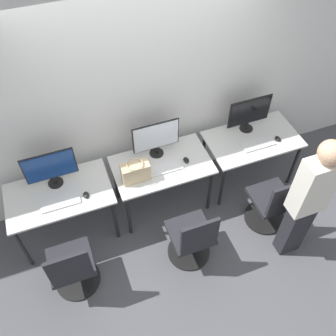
{
  "coord_description": "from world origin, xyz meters",
  "views": [
    {
      "loc": [
        -0.9,
        -2.25,
        3.88
      ],
      "look_at": [
        0.0,
        0.13,
        0.88
      ],
      "focal_mm": 40.0,
      "sensor_mm": 36.0,
      "label": 1
    }
  ],
  "objects_px": {
    "keyboard_right": "(258,144)",
    "person_right": "(308,199)",
    "office_chair_center": "(192,240)",
    "mouse_left": "(86,195)",
    "office_chair_right": "(272,204)",
    "handbag": "(136,172)",
    "monitor_right": "(249,113)",
    "office_chair_left": "(73,269)",
    "monitor_center": "(156,138)",
    "mouse_center": "(186,160)",
    "mouse_right": "(278,139)",
    "keyboard_left": "(60,203)",
    "keyboard_center": "(164,169)",
    "monitor_left": "(50,168)"
  },
  "relations": [
    {
      "from": "keyboard_right",
      "to": "person_right",
      "type": "relative_size",
      "value": 0.24
    },
    {
      "from": "office_chair_center",
      "to": "keyboard_right",
      "type": "relative_size",
      "value": 2.22
    },
    {
      "from": "mouse_left",
      "to": "office_chair_right",
      "type": "xyz_separation_m",
      "value": [
        1.96,
        -0.58,
        -0.38
      ]
    },
    {
      "from": "office_chair_right",
      "to": "handbag",
      "type": "bearing_deg",
      "value": 156.26
    },
    {
      "from": "monitor_right",
      "to": "keyboard_right",
      "type": "relative_size",
      "value": 1.32
    },
    {
      "from": "office_chair_left",
      "to": "office_chair_right",
      "type": "bearing_deg",
      "value": -0.34
    },
    {
      "from": "keyboard_right",
      "to": "monitor_center",
      "type": "bearing_deg",
      "value": 165.73
    },
    {
      "from": "keyboard_right",
      "to": "person_right",
      "type": "bearing_deg",
      "value": -92.07
    },
    {
      "from": "mouse_center",
      "to": "keyboard_right",
      "type": "xyz_separation_m",
      "value": [
        0.88,
        -0.06,
        -0.01
      ]
    },
    {
      "from": "mouse_right",
      "to": "person_right",
      "type": "height_order",
      "value": "person_right"
    },
    {
      "from": "keyboard_left",
      "to": "keyboard_right",
      "type": "height_order",
      "value": "same"
    },
    {
      "from": "monitor_center",
      "to": "mouse_right",
      "type": "xyz_separation_m",
      "value": [
        1.41,
        -0.3,
        -0.23
      ]
    },
    {
      "from": "monitor_right",
      "to": "keyboard_right",
      "type": "height_order",
      "value": "monitor_right"
    },
    {
      "from": "monitor_center",
      "to": "monitor_right",
      "type": "height_order",
      "value": "same"
    },
    {
      "from": "keyboard_center",
      "to": "keyboard_left",
      "type": "bearing_deg",
      "value": -177.27
    },
    {
      "from": "keyboard_right",
      "to": "keyboard_center",
      "type": "bearing_deg",
      "value": 178.14
    },
    {
      "from": "keyboard_left",
      "to": "keyboard_center",
      "type": "xyz_separation_m",
      "value": [
        1.15,
        0.05,
        0.0
      ]
    },
    {
      "from": "monitor_center",
      "to": "mouse_center",
      "type": "height_order",
      "value": "monitor_center"
    },
    {
      "from": "office_chair_left",
      "to": "keyboard_right",
      "type": "relative_size",
      "value": 2.22
    },
    {
      "from": "monitor_left",
      "to": "monitor_center",
      "type": "bearing_deg",
      "value": 1.47
    },
    {
      "from": "monitor_center",
      "to": "keyboard_center",
      "type": "xyz_separation_m",
      "value": [
        0.0,
        -0.26,
        -0.24
      ]
    },
    {
      "from": "keyboard_left",
      "to": "office_chair_left",
      "type": "xyz_separation_m",
      "value": [
        -0.06,
        -0.57,
        -0.37
      ]
    },
    {
      "from": "office_chair_left",
      "to": "keyboard_right",
      "type": "height_order",
      "value": "office_chair_left"
    },
    {
      "from": "monitor_right",
      "to": "mouse_center",
      "type": "bearing_deg",
      "value": -165.36
    },
    {
      "from": "monitor_center",
      "to": "mouse_right",
      "type": "bearing_deg",
      "value": -11.95
    },
    {
      "from": "office_chair_center",
      "to": "monitor_right",
      "type": "xyz_separation_m",
      "value": [
        1.11,
        0.99,
        0.61
      ]
    },
    {
      "from": "monitor_left",
      "to": "mouse_center",
      "type": "height_order",
      "value": "monitor_left"
    },
    {
      "from": "handbag",
      "to": "keyboard_left",
      "type": "bearing_deg",
      "value": -177.59
    },
    {
      "from": "keyboard_right",
      "to": "office_chair_right",
      "type": "height_order",
      "value": "office_chair_right"
    },
    {
      "from": "keyboard_center",
      "to": "mouse_center",
      "type": "relative_size",
      "value": 4.47
    },
    {
      "from": "keyboard_center",
      "to": "handbag",
      "type": "bearing_deg",
      "value": -176.47
    },
    {
      "from": "mouse_left",
      "to": "mouse_center",
      "type": "xyz_separation_m",
      "value": [
        1.16,
        0.08,
        0.0
      ]
    },
    {
      "from": "office_chair_left",
      "to": "office_chair_center",
      "type": "xyz_separation_m",
      "value": [
        1.25,
        -0.11,
        0.0
      ]
    },
    {
      "from": "keyboard_left",
      "to": "monitor_right",
      "type": "height_order",
      "value": "monitor_right"
    },
    {
      "from": "office_chair_left",
      "to": "office_chair_right",
      "type": "height_order",
      "value": "same"
    },
    {
      "from": "keyboard_center",
      "to": "mouse_center",
      "type": "bearing_deg",
      "value": 5.44
    },
    {
      "from": "monitor_center",
      "to": "keyboard_right",
      "type": "relative_size",
      "value": 1.32
    },
    {
      "from": "monitor_center",
      "to": "monitor_left",
      "type": "bearing_deg",
      "value": -178.53
    },
    {
      "from": "monitor_left",
      "to": "keyboard_center",
      "type": "height_order",
      "value": "monitor_left"
    },
    {
      "from": "office_chair_center",
      "to": "monitor_left",
      "type": "bearing_deg",
      "value": 141.2
    },
    {
      "from": "office_chair_left",
      "to": "person_right",
      "type": "xyz_separation_m",
      "value": [
        2.33,
        -0.38,
        0.57
      ]
    },
    {
      "from": "monitor_right",
      "to": "handbag",
      "type": "xyz_separation_m",
      "value": [
        -1.48,
        -0.28,
        -0.14
      ]
    },
    {
      "from": "monitor_center",
      "to": "keyboard_center",
      "type": "bearing_deg",
      "value": -90.0
    },
    {
      "from": "mouse_center",
      "to": "keyboard_right",
      "type": "distance_m",
      "value": 0.88
    },
    {
      "from": "monitor_left",
      "to": "mouse_right",
      "type": "distance_m",
      "value": 2.59
    },
    {
      "from": "mouse_center",
      "to": "office_chair_right",
      "type": "height_order",
      "value": "office_chair_right"
    },
    {
      "from": "keyboard_left",
      "to": "handbag",
      "type": "distance_m",
      "value": 0.83
    },
    {
      "from": "mouse_center",
      "to": "office_chair_center",
      "type": "relative_size",
      "value": 0.1
    },
    {
      "from": "keyboard_right",
      "to": "mouse_right",
      "type": "distance_m",
      "value": 0.26
    },
    {
      "from": "monitor_right",
      "to": "office_chair_right",
      "type": "bearing_deg",
      "value": -94.85
    }
  ]
}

